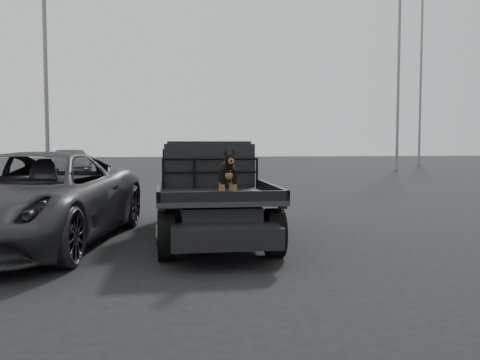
{
  "coord_description": "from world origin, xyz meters",
  "views": [
    {
      "loc": [
        -1.56,
        -8.13,
        1.77
      ],
      "look_at": [
        -0.49,
        -0.54,
        1.24
      ],
      "focal_mm": 40.0,
      "sensor_mm": 36.0,
      "label": 1
    }
  ],
  "objects": [
    {
      "name": "floodlight_far",
      "position": [
        18.49,
        32.04,
        7.62
      ],
      "size": [
        1.08,
        0.28,
        14.03
      ],
      "color": "slate",
      "rests_on": "ground"
    },
    {
      "name": "ute_cab",
      "position": [
        -0.72,
        2.56,
        1.36
      ],
      "size": [
        1.72,
        1.3,
        0.88
      ],
      "primitive_type": null,
      "color": "black",
      "rests_on": "flatbed_ute"
    },
    {
      "name": "ground",
      "position": [
        0.0,
        0.0,
        0.0
      ],
      "size": [
        120.0,
        120.0,
        0.0
      ],
      "primitive_type": "plane",
      "color": "black",
      "rests_on": "ground"
    },
    {
      "name": "floodlight_mid",
      "position": [
        13.3,
        24.7,
        7.35
      ],
      "size": [
        1.08,
        0.28,
        13.5
      ],
      "color": "slate",
      "rests_on": "ground"
    },
    {
      "name": "flatbed_ute",
      "position": [
        -0.72,
        1.61,
        0.46
      ],
      "size": [
        2.0,
        5.4,
        0.92
      ],
      "primitive_type": null,
      "color": "black",
      "rests_on": "ground"
    },
    {
      "name": "floodlight_near",
      "position": [
        -6.7,
        16.42,
        7.81
      ],
      "size": [
        1.08,
        0.28,
        14.41
      ],
      "color": "slate",
      "rests_on": "ground"
    },
    {
      "name": "parked_suv",
      "position": [
        -3.83,
        1.39,
        0.81
      ],
      "size": [
        3.62,
        6.18,
        1.62
      ],
      "primitive_type": "imported",
      "rotation": [
        0.0,
        0.0,
        -0.17
      ],
      "color": "#323137",
      "rests_on": "ground"
    },
    {
      "name": "dog",
      "position": [
        -0.61,
        -0.02,
        1.29
      ],
      "size": [
        0.32,
        0.6,
        0.74
      ],
      "primitive_type": null,
      "color": "black",
      "rests_on": "flatbed_ute"
    },
    {
      "name": "headache_rack",
      "position": [
        -0.72,
        1.81,
        1.2
      ],
      "size": [
        1.8,
        0.08,
        0.55
      ],
      "primitive_type": null,
      "color": "black",
      "rests_on": "flatbed_ute"
    },
    {
      "name": "distant_car_a",
      "position": [
        -7.14,
        25.07,
        0.67
      ],
      "size": [
        2.89,
        4.32,
        1.35
      ],
      "primitive_type": "imported",
      "rotation": [
        0.0,
        0.0,
        0.39
      ],
      "color": "#46454A",
      "rests_on": "ground"
    },
    {
      "name": "distant_car_b",
      "position": [
        1.92,
        31.42,
        0.79
      ],
      "size": [
        2.25,
        5.48,
        1.59
      ],
      "primitive_type": "imported",
      "rotation": [
        0.0,
        0.0,
        -0.0
      ],
      "color": "#454449",
      "rests_on": "ground"
    }
  ]
}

